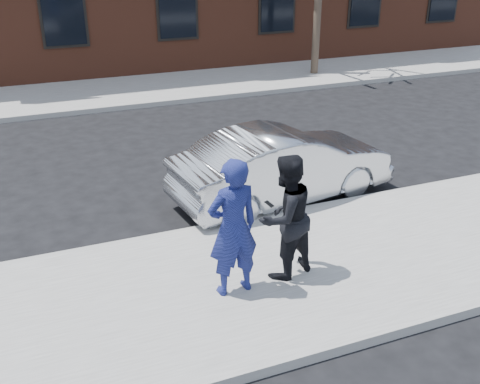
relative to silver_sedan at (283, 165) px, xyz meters
name	(u,v)px	position (x,y,z in m)	size (l,w,h in m)	color
ground	(392,246)	(0.94, -2.30, -0.71)	(100.00, 100.00, 0.00)	black
near_sidewalk	(402,249)	(0.94, -2.55, -0.64)	(50.00, 3.50, 0.15)	gray
near_curb	(344,203)	(0.94, -0.75, -0.64)	(50.00, 0.10, 0.15)	#999691
far_sidewalk	(192,85)	(0.94, 8.95, -0.64)	(50.00, 3.50, 0.15)	gray
far_curb	(209,98)	(0.94, 7.15, -0.64)	(50.00, 0.10, 0.15)	#999691
silver_sedan	(283,165)	(0.00, 0.00, 0.00)	(1.51, 4.32, 1.42)	#B7BABF
man_hoodie	(233,228)	(-2.06, -2.71, 0.44)	(0.77, 0.55, 1.99)	navy
man_peacoat	(285,217)	(-1.21, -2.57, 0.37)	(1.08, 0.95, 1.86)	black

